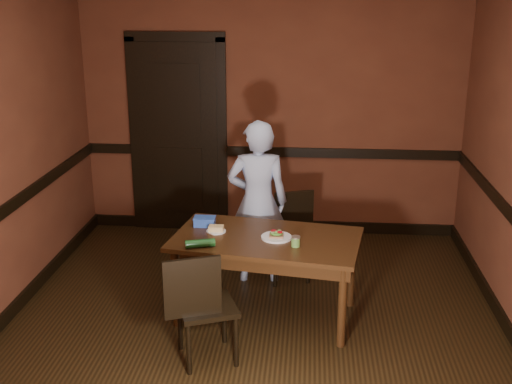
% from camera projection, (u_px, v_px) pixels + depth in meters
% --- Properties ---
extents(floor, '(4.00, 4.50, 0.01)m').
position_uv_depth(floor, '(252.00, 333.00, 5.03)').
color(floor, black).
rests_on(floor, ground).
extents(wall_back, '(4.00, 0.02, 2.70)m').
position_uv_depth(wall_back, '(271.00, 110.00, 6.75)').
color(wall_back, '#5B2C1B').
rests_on(wall_back, ground).
extents(wall_front, '(4.00, 0.02, 2.70)m').
position_uv_depth(wall_front, '(199.00, 323.00, 2.49)').
color(wall_front, '#5B2C1B').
rests_on(wall_front, ground).
extents(dado_back, '(4.00, 0.03, 0.10)m').
position_uv_depth(dado_back, '(271.00, 152.00, 6.88)').
color(dado_back, black).
rests_on(dado_back, ground).
extents(baseboard_back, '(4.00, 0.03, 0.12)m').
position_uv_depth(baseboard_back, '(270.00, 225.00, 7.14)').
color(baseboard_back, black).
rests_on(baseboard_back, ground).
extents(baseboard_left, '(0.03, 4.50, 0.12)m').
position_uv_depth(baseboard_left, '(8.00, 315.00, 5.18)').
color(baseboard_left, black).
rests_on(baseboard_left, ground).
extents(door, '(1.05, 0.07, 2.20)m').
position_uv_depth(door, '(178.00, 133.00, 6.88)').
color(door, black).
rests_on(door, ground).
extents(dining_table, '(1.58, 1.05, 0.69)m').
position_uv_depth(dining_table, '(266.00, 277.00, 5.20)').
color(dining_table, '#331D0C').
rests_on(dining_table, floor).
extents(chair_far, '(0.47, 0.47, 0.80)m').
position_uv_depth(chair_far, '(287.00, 238.00, 5.87)').
color(chair_far, black).
rests_on(chair_far, floor).
extents(chair_near, '(0.52, 0.52, 0.86)m').
position_uv_depth(chair_near, '(207.00, 305.00, 4.57)').
color(chair_near, black).
rests_on(chair_near, floor).
extents(person, '(0.58, 0.41, 1.50)m').
position_uv_depth(person, '(258.00, 202.00, 5.74)').
color(person, '#A7BADF').
rests_on(person, floor).
extents(sandwich_plate, '(0.24, 0.24, 0.06)m').
position_uv_depth(sandwich_plate, '(276.00, 236.00, 5.08)').
color(sandwich_plate, white).
rests_on(sandwich_plate, dining_table).
extents(sauce_jar, '(0.07, 0.07, 0.08)m').
position_uv_depth(sauce_jar, '(296.00, 241.00, 4.91)').
color(sauce_jar, '#5B8D3C').
rests_on(sauce_jar, dining_table).
extents(cheese_saucer, '(0.16, 0.16, 0.05)m').
position_uv_depth(cheese_saucer, '(216.00, 229.00, 5.21)').
color(cheese_saucer, white).
rests_on(cheese_saucer, dining_table).
extents(food_tub, '(0.18, 0.12, 0.08)m').
position_uv_depth(food_tub, '(205.00, 221.00, 5.33)').
color(food_tub, blue).
rests_on(food_tub, dining_table).
extents(wrapped_veg, '(0.24, 0.13, 0.06)m').
position_uv_depth(wrapped_veg, '(200.00, 243.00, 4.89)').
color(wrapped_veg, '#154618').
rests_on(wrapped_veg, dining_table).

